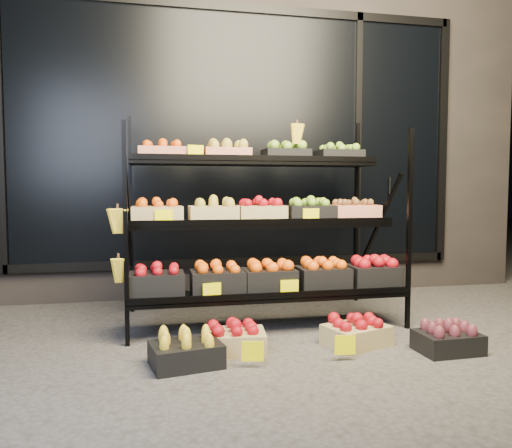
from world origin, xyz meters
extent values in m
plane|color=#514F4C|center=(0.00, 0.00, 0.00)|extent=(24.00, 24.00, 0.00)
cube|color=#2D2826|center=(0.00, 2.60, 1.75)|extent=(6.00, 2.00, 3.50)
cube|color=black|center=(0.00, 1.58, 1.55)|extent=(4.20, 0.04, 2.40)
cube|color=black|center=(0.00, 1.56, 0.34)|extent=(4.30, 0.06, 0.08)
cube|color=black|center=(0.00, 1.56, 2.76)|extent=(4.30, 0.06, 0.08)
cube|color=black|center=(2.15, 1.56, 1.55)|extent=(0.08, 0.06, 2.50)
cube|color=black|center=(1.20, 1.56, 1.55)|extent=(0.06, 0.06, 2.50)
cylinder|color=black|center=(1.55, 1.53, 1.05)|extent=(0.02, 0.02, 0.25)
cube|color=black|center=(-1.02, 0.18, 0.75)|extent=(0.03, 0.03, 1.50)
cube|color=black|center=(1.02, 0.18, 0.75)|extent=(0.03, 0.03, 1.50)
cube|color=black|center=(-1.02, 1.15, 0.83)|extent=(0.03, 0.03, 1.66)
cube|color=black|center=(1.02, 1.15, 0.83)|extent=(0.03, 0.03, 1.66)
cube|color=black|center=(0.00, 0.35, 0.27)|extent=(2.05, 0.42, 0.03)
cube|color=black|center=(0.00, 0.15, 0.30)|extent=(2.05, 0.02, 0.05)
cube|color=black|center=(0.00, 0.65, 0.77)|extent=(2.05, 0.40, 0.03)
cube|color=black|center=(0.00, 0.46, 0.80)|extent=(2.05, 0.02, 0.05)
cube|color=black|center=(0.00, 0.95, 1.27)|extent=(2.05, 0.40, 0.03)
cube|color=black|center=(0.00, 0.76, 1.30)|extent=(2.05, 0.02, 0.05)
cube|color=tan|center=(-0.76, 0.95, 1.33)|extent=(0.38, 0.28, 0.11)
ellipsoid|color=#FA620D|center=(-0.76, 0.95, 1.42)|extent=(0.32, 0.24, 0.07)
cube|color=tan|center=(-0.23, 0.95, 1.33)|extent=(0.38, 0.28, 0.11)
ellipsoid|color=gold|center=(-0.23, 0.95, 1.42)|extent=(0.32, 0.24, 0.07)
cube|color=black|center=(0.28, 0.95, 1.33)|extent=(0.38, 0.28, 0.11)
ellipsoid|color=#7EB12C|center=(0.28, 0.95, 1.42)|extent=(0.32, 0.24, 0.07)
cube|color=black|center=(0.76, 0.95, 1.33)|extent=(0.38, 0.28, 0.11)
ellipsoid|color=#7EB12C|center=(0.76, 0.95, 1.42)|extent=(0.32, 0.24, 0.07)
cube|color=tan|center=(-0.81, 0.65, 0.85)|extent=(0.38, 0.28, 0.14)
ellipsoid|color=#FA620D|center=(-0.81, 0.65, 0.95)|extent=(0.32, 0.24, 0.07)
cube|color=tan|center=(-0.38, 0.65, 0.85)|extent=(0.38, 0.28, 0.14)
ellipsoid|color=gold|center=(-0.38, 0.65, 0.95)|extent=(0.32, 0.24, 0.07)
cube|color=tan|center=(-0.01, 0.65, 0.85)|extent=(0.38, 0.28, 0.14)
ellipsoid|color=#B50C1F|center=(-0.01, 0.65, 0.95)|extent=(0.32, 0.24, 0.07)
cube|color=black|center=(0.40, 0.65, 0.85)|extent=(0.38, 0.28, 0.14)
ellipsoid|color=#7EB12C|center=(0.40, 0.65, 0.95)|extent=(0.32, 0.24, 0.07)
cube|color=tan|center=(0.78, 0.65, 0.85)|extent=(0.38, 0.28, 0.14)
ellipsoid|color=brown|center=(0.78, 0.65, 0.95)|extent=(0.32, 0.24, 0.07)
cube|color=black|center=(-0.83, 0.35, 0.37)|extent=(0.38, 0.28, 0.18)
ellipsoid|color=#B50C1F|center=(-0.83, 0.35, 0.49)|extent=(0.32, 0.24, 0.07)
cube|color=black|center=(-0.39, 0.35, 0.37)|extent=(0.38, 0.28, 0.18)
ellipsoid|color=#FA620D|center=(-0.39, 0.35, 0.49)|extent=(0.32, 0.24, 0.07)
cube|color=black|center=(-0.01, 0.35, 0.37)|extent=(0.38, 0.28, 0.18)
ellipsoid|color=#FA620D|center=(-0.01, 0.35, 0.49)|extent=(0.32, 0.24, 0.07)
cube|color=black|center=(0.41, 0.35, 0.37)|extent=(0.38, 0.28, 0.18)
ellipsoid|color=#FA620D|center=(0.41, 0.35, 0.49)|extent=(0.32, 0.24, 0.07)
cube|color=black|center=(0.82, 0.35, 0.37)|extent=(0.38, 0.28, 0.18)
ellipsoid|color=#B50C1F|center=(0.82, 0.35, 0.49)|extent=(0.32, 0.24, 0.07)
ellipsoid|color=yellow|center=(-1.07, 0.20, 0.93)|extent=(0.14, 0.08, 0.22)
ellipsoid|color=yellow|center=(-1.07, 0.20, 0.60)|extent=(0.14, 0.08, 0.22)
ellipsoid|color=yellow|center=(0.35, 0.85, 1.60)|extent=(0.14, 0.08, 0.22)
cube|color=#FFF700|center=(-0.77, 0.50, 0.84)|extent=(0.13, 0.01, 0.12)
cube|color=#FFF700|center=(0.36, 0.50, 0.84)|extent=(0.13, 0.01, 0.12)
cube|color=#FFF700|center=(-0.50, 0.80, 1.34)|extent=(0.13, 0.01, 0.12)
cube|color=#FFF700|center=(-0.45, 0.20, 0.34)|extent=(0.13, 0.01, 0.12)
cube|color=#FFF700|center=(0.11, 0.20, 0.34)|extent=(0.13, 0.01, 0.12)
cube|color=#FFF700|center=(-0.29, -0.40, 0.06)|extent=(0.13, 0.01, 0.12)
cube|color=#FFF700|center=(0.29, -0.40, 0.06)|extent=(0.13, 0.01, 0.12)
cube|color=tan|center=(-0.34, -0.09, 0.07)|extent=(0.42, 0.33, 0.13)
ellipsoid|color=#B50C1F|center=(-0.34, -0.09, 0.16)|extent=(0.35, 0.28, 0.07)
cube|color=black|center=(-0.67, -0.28, 0.07)|extent=(0.45, 0.37, 0.14)
ellipsoid|color=yellow|center=(-0.67, -0.28, 0.17)|extent=(0.38, 0.31, 0.07)
cube|color=tan|center=(0.48, -0.13, 0.07)|extent=(0.47, 0.41, 0.14)
ellipsoid|color=#B50C1F|center=(0.48, -0.13, 0.17)|extent=(0.40, 0.34, 0.07)
cube|color=black|center=(1.00, -0.38, 0.07)|extent=(0.39, 0.29, 0.13)
ellipsoid|color=brown|center=(1.00, -0.38, 0.16)|extent=(0.33, 0.25, 0.07)
camera|label=1|loc=(-0.86, -3.21, 1.05)|focal=35.00mm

